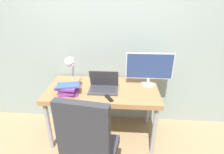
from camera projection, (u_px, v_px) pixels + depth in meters
name	position (u px, v px, depth m)	size (l,w,h in m)	color
ground_plane	(101.00, 153.00, 2.22)	(12.00, 12.00, 0.00)	#937A56
wall_back	(105.00, 38.00, 2.38)	(8.00, 0.05, 2.60)	gray
desk	(103.00, 93.00, 2.26)	(1.41, 0.71, 0.74)	#996B42
laptop	(104.00, 86.00, 2.18)	(0.36, 0.25, 0.25)	#38383D
monitor	(149.00, 67.00, 2.23)	(0.60, 0.18, 0.43)	#B7B7BC
desk_lamp	(71.00, 68.00, 2.07)	(0.15, 0.31, 0.45)	#4C4C51
office_chair	(89.00, 147.00, 1.53)	(0.55, 0.55, 1.13)	black
book_stack	(68.00, 89.00, 2.08)	(0.29, 0.22, 0.13)	#753384
tv_remote	(109.00, 98.00, 2.00)	(0.11, 0.14, 0.02)	black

